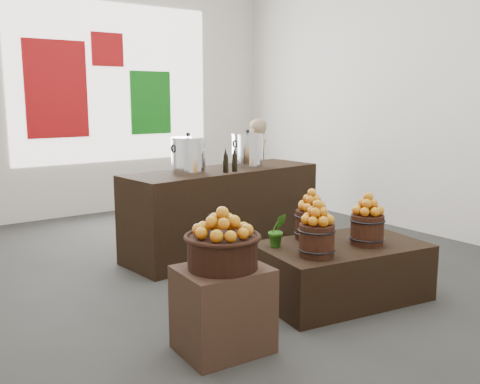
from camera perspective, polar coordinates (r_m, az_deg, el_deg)
ground at (r=5.69m, az=-1.33°, el=-8.21°), size 7.00×7.00×0.00m
back_wall at (r=8.53m, az=-15.17°, el=11.16°), size 6.00×0.04×4.00m
back_opening at (r=8.62m, az=-13.23°, el=11.23°), size 3.20×0.02×2.40m
deco_red_left at (r=8.30m, az=-18.99°, el=10.32°), size 0.90×0.04×1.40m
deco_green_right at (r=8.86m, az=-9.50°, el=9.37°), size 0.70×0.04×1.00m
deco_red_upper at (r=8.60m, az=-13.97°, el=14.54°), size 0.50×0.04×0.50m
crate at (r=3.87m, az=-1.83°, el=-12.39°), size 0.65×0.54×0.61m
wicker_basket at (r=3.73m, az=-1.87°, el=-6.45°), size 0.49×0.49×0.22m
apples_in_basket at (r=3.68m, az=-1.88°, el=-3.25°), size 0.38×0.38×0.21m
display_table at (r=4.92m, az=10.67°, el=-8.27°), size 1.57×1.11×0.50m
apple_bucket_front_left at (r=4.42m, az=8.18°, el=-5.11°), size 0.29×0.29×0.27m
apples_in_bucket_front_left at (r=4.37m, az=8.25°, el=-2.18°), size 0.22×0.22×0.19m
apple_bucket_front_right at (r=4.85m, az=13.40°, el=-3.93°), size 0.29×0.29×0.27m
apples_in_bucket_front_right at (r=4.80m, az=13.51°, el=-1.25°), size 0.22×0.22×0.19m
apple_bucket_rear at (r=4.94m, az=7.59°, el=-3.48°), size 0.29×0.29×0.27m
apples_in_bucket_rear at (r=4.90m, az=7.65°, el=-0.85°), size 0.22×0.22×0.19m
herb_garnish_right at (r=5.28m, az=13.43°, el=-2.85°), size 0.27×0.25×0.26m
herb_garnish_left at (r=4.66m, az=4.01°, el=-4.07°), size 0.20×0.18×0.30m
counter at (r=6.21m, az=-1.79°, el=-2.00°), size 2.45×0.99×0.97m
stock_pot_left at (r=5.81m, az=-5.53°, el=3.83°), size 0.37×0.37×0.37m
stock_pot_center at (r=6.36m, az=0.80°, el=4.41°), size 0.37×0.37×0.37m
oil_cruets at (r=5.93m, az=-0.35°, el=3.53°), size 0.18×0.08×0.27m
shopper at (r=7.88m, az=1.63°, el=2.43°), size 0.61×0.47×1.48m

